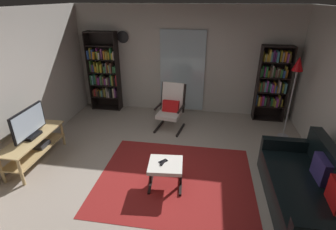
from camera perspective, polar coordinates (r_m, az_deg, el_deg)
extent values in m
plane|color=#AA9C8E|center=(4.37, -0.78, -14.07)|extent=(7.02, 7.02, 0.00)
cube|color=beige|center=(6.44, 3.62, 11.90)|extent=(5.60, 0.06, 2.60)
cube|color=silver|center=(6.44, 3.18, 9.62)|extent=(1.10, 0.01, 2.00)
cube|color=maroon|center=(4.38, 1.60, -13.99)|extent=(2.52, 2.11, 0.01)
cube|color=tan|center=(5.09, -27.98, -4.41)|extent=(0.44, 1.35, 0.02)
cube|color=tan|center=(5.22, -27.38, -7.04)|extent=(0.40, 1.29, 0.02)
cylinder|color=tan|center=(4.71, -29.93, -10.98)|extent=(0.05, 0.05, 0.50)
cylinder|color=tan|center=(5.56, -22.41, -3.89)|extent=(0.05, 0.05, 0.50)
cylinder|color=tan|center=(4.92, -33.13, -10.23)|extent=(0.05, 0.05, 0.50)
cylinder|color=tan|center=(5.74, -25.37, -3.54)|extent=(0.05, 0.05, 0.50)
cube|color=#28282D|center=(5.29, -26.64, -5.85)|extent=(0.27, 0.28, 0.07)
cube|color=black|center=(5.07, -28.06, -4.05)|extent=(0.20, 0.32, 0.05)
cube|color=black|center=(4.96, -28.67, -1.38)|extent=(0.04, 0.81, 0.48)
cube|color=silver|center=(4.95, -28.47, -1.40)|extent=(0.01, 0.76, 0.43)
cube|color=black|center=(6.94, -16.95, 9.25)|extent=(0.02, 0.30, 1.99)
cube|color=black|center=(6.65, -11.06, 9.22)|extent=(0.02, 0.30, 1.99)
cube|color=black|center=(6.92, -13.63, 9.57)|extent=(0.76, 0.02, 1.99)
cube|color=black|center=(7.11, -13.26, 1.64)|extent=(0.73, 0.28, 0.02)
cube|color=black|center=(6.99, -13.51, 4.02)|extent=(0.73, 0.28, 0.02)
cube|color=black|center=(6.88, -13.78, 6.59)|extent=(0.73, 0.28, 0.02)
cube|color=black|center=(6.79, -14.07, 9.24)|extent=(0.73, 0.28, 0.02)
cube|color=black|center=(6.71, -14.37, 11.96)|extent=(0.73, 0.28, 0.02)
cube|color=black|center=(6.65, -14.68, 14.74)|extent=(0.73, 0.28, 0.02)
cube|color=black|center=(6.60, -14.99, 17.43)|extent=(0.73, 0.28, 0.02)
cube|color=brown|center=(7.09, -16.11, 4.78)|extent=(0.03, 0.14, 0.16)
cube|color=red|center=(7.06, -15.88, 4.90)|extent=(0.03, 0.12, 0.20)
cube|color=brown|center=(7.05, -15.53, 4.90)|extent=(0.03, 0.11, 0.20)
cube|color=orange|center=(7.05, -15.23, 4.77)|extent=(0.02, 0.11, 0.16)
cube|color=#2C2C28|center=(7.02, -15.00, 4.69)|extent=(0.03, 0.21, 0.15)
cube|color=olive|center=(7.01, -14.70, 4.78)|extent=(0.03, 0.13, 0.17)
cube|color=#589B93|center=(6.99, -14.45, 4.67)|extent=(0.03, 0.11, 0.16)
cube|color=brown|center=(6.97, -14.10, 5.02)|extent=(0.03, 0.10, 0.24)
cube|color=olive|center=(6.96, -13.75, 4.88)|extent=(0.04, 0.15, 0.21)
cube|color=#1F2E22|center=(6.94, -13.44, 4.74)|extent=(0.02, 0.13, 0.18)
cube|color=#BBB2A6|center=(6.93, -13.24, 5.09)|extent=(0.02, 0.23, 0.27)
cube|color=beige|center=(6.94, -12.84, 4.69)|extent=(0.04, 0.23, 0.16)
cube|color=black|center=(6.89, -12.59, 4.94)|extent=(0.04, 0.18, 0.24)
cube|color=#232A1F|center=(6.89, -12.14, 4.99)|extent=(0.04, 0.11, 0.24)
cube|color=beige|center=(6.85, -11.89, 4.98)|extent=(0.04, 0.17, 0.26)
cube|color=#893D94|center=(6.86, -11.55, 5.00)|extent=(0.02, 0.17, 0.25)
cube|color=#2C192F|center=(6.84, -11.29, 4.67)|extent=(0.04, 0.11, 0.18)
cube|color=#36834B|center=(6.98, -16.49, 7.67)|extent=(0.03, 0.23, 0.25)
cube|color=teal|center=(6.95, -16.24, 7.57)|extent=(0.04, 0.17, 0.23)
cube|color=#2E9050|center=(6.96, -15.78, 7.78)|extent=(0.04, 0.13, 0.27)
cube|color=brown|center=(6.92, -15.49, 7.58)|extent=(0.03, 0.12, 0.23)
cube|color=purple|center=(6.93, -15.00, 7.45)|extent=(0.04, 0.21, 0.18)
cube|color=#C1B29C|center=(6.89, -14.72, 7.46)|extent=(0.02, 0.12, 0.20)
cube|color=#427A4B|center=(6.89, -14.42, 7.73)|extent=(0.04, 0.22, 0.26)
cube|color=brown|center=(6.87, -14.09, 7.50)|extent=(0.04, 0.16, 0.21)
cube|color=#93308F|center=(6.85, -13.72, 7.30)|extent=(0.03, 0.14, 0.16)
cube|color=beige|center=(6.84, -13.35, 7.36)|extent=(0.04, 0.16, 0.17)
cube|color=brown|center=(6.82, -13.05, 7.39)|extent=(0.02, 0.13, 0.19)
cube|color=#25182C|center=(6.79, -12.75, 7.41)|extent=(0.04, 0.17, 0.20)
cube|color=#307F46|center=(6.76, -12.41, 7.67)|extent=(0.04, 0.14, 0.27)
cube|color=#9F9239|center=(6.75, -12.09, 7.63)|extent=(0.03, 0.22, 0.26)
cube|color=black|center=(6.75, -11.64, 7.46)|extent=(0.04, 0.13, 0.21)
cube|color=red|center=(6.71, -11.34, 7.63)|extent=(0.03, 0.15, 0.27)
cube|color=#438B3D|center=(6.90, -16.73, 10.39)|extent=(0.04, 0.14, 0.26)
cube|color=#964784|center=(6.89, -16.40, 10.04)|extent=(0.02, 0.14, 0.18)
cube|color=#3A5DA7|center=(6.85, -16.21, 9.95)|extent=(0.03, 0.10, 0.17)
cube|color=#A79628|center=(6.84, -15.93, 10.32)|extent=(0.03, 0.12, 0.25)
cube|color=orange|center=(6.86, -15.48, 9.96)|extent=(0.04, 0.23, 0.15)
cube|color=#99A02C|center=(6.80, -15.14, 10.32)|extent=(0.04, 0.22, 0.25)
cube|color=green|center=(6.78, -14.81, 9.91)|extent=(0.02, 0.11, 0.16)
cube|color=gold|center=(6.77, -14.48, 10.12)|extent=(0.04, 0.20, 0.20)
cube|color=#2D2A33|center=(6.75, -14.11, 10.23)|extent=(0.03, 0.12, 0.23)
cube|color=#3F8146|center=(6.74, -13.74, 9.90)|extent=(0.03, 0.21, 0.15)
cube|color=#5D929C|center=(6.71, -13.51, 10.25)|extent=(0.03, 0.17, 0.24)
cube|color=brown|center=(6.69, -13.29, 10.33)|extent=(0.03, 0.20, 0.26)
cube|color=gold|center=(6.71, -12.90, 10.16)|extent=(0.02, 0.19, 0.21)
cube|color=#57909B|center=(6.70, -12.62, 10.08)|extent=(0.03, 0.21, 0.19)
cube|color=brown|center=(6.66, -12.43, 10.30)|extent=(0.03, 0.21, 0.25)
cube|color=#3F7D4A|center=(6.68, -11.92, 9.98)|extent=(0.03, 0.19, 0.16)
cube|color=#3A8C4F|center=(6.65, -11.61, 9.96)|extent=(0.04, 0.16, 0.16)
cube|color=#3059B8|center=(6.81, -17.15, 12.79)|extent=(0.04, 0.23, 0.20)
cube|color=olive|center=(6.79, -16.83, 13.05)|extent=(0.03, 0.14, 0.26)
cube|color=#3F5BB2|center=(6.79, -16.39, 12.92)|extent=(0.03, 0.14, 0.22)
cube|color=orange|center=(6.77, -15.98, 12.73)|extent=(0.04, 0.22, 0.18)
cube|color=#3B863F|center=(6.77, -15.65, 12.75)|extent=(0.02, 0.11, 0.17)
cube|color=#9E328C|center=(6.74, -15.47, 13.12)|extent=(0.02, 0.11, 0.26)
cube|color=olive|center=(6.74, -15.15, 12.83)|extent=(0.03, 0.23, 0.19)
cube|color=#BBB4AF|center=(6.71, -14.90, 12.68)|extent=(0.03, 0.21, 0.16)
cube|color=#884082|center=(6.69, -14.54, 13.07)|extent=(0.03, 0.11, 0.25)
cube|color=#1C2430|center=(6.69, -14.07, 12.83)|extent=(0.03, 0.12, 0.18)
cube|color=orange|center=(6.65, -13.87, 12.90)|extent=(0.03, 0.18, 0.21)
cube|color=#A2983B|center=(6.66, -13.42, 12.88)|extent=(0.03, 0.21, 0.19)
cube|color=#A68E36|center=(6.63, -13.23, 12.86)|extent=(0.02, 0.20, 0.20)
cube|color=gold|center=(6.61, -12.96, 12.76)|extent=(0.03, 0.14, 0.17)
cube|color=#318F46|center=(6.60, -12.60, 13.19)|extent=(0.03, 0.12, 0.27)
cube|color=gold|center=(6.58, -12.23, 12.68)|extent=(0.04, 0.14, 0.15)
cube|color=beige|center=(6.56, -11.84, 12.90)|extent=(0.03, 0.23, 0.20)
cube|color=black|center=(6.39, 19.24, 6.59)|extent=(0.02, 0.30, 1.77)
cube|color=black|center=(6.55, 25.12, 6.03)|extent=(0.02, 0.30, 1.77)
cube|color=black|center=(6.59, 21.98, 6.71)|extent=(0.70, 0.02, 1.77)
cube|color=black|center=(6.76, 21.04, -0.66)|extent=(0.66, 0.28, 0.02)
cube|color=black|center=(6.63, 21.48, 1.97)|extent=(0.66, 0.28, 0.02)
cube|color=black|center=(6.51, 21.97, 4.84)|extent=(0.66, 0.28, 0.02)
cube|color=black|center=(6.41, 22.47, 7.81)|extent=(0.66, 0.28, 0.02)
cube|color=black|center=(6.32, 23.00, 10.86)|extent=(0.66, 0.28, 0.02)
cube|color=black|center=(6.26, 23.53, 13.85)|extent=(0.66, 0.28, 0.02)
cube|color=#3E64AD|center=(6.53, 19.11, 3.28)|extent=(0.04, 0.14, 0.26)
cube|color=gold|center=(6.53, 19.54, 3.09)|extent=(0.04, 0.20, 0.23)
cube|color=red|center=(6.53, 19.96, 3.03)|extent=(0.04, 0.16, 0.23)
cube|color=purple|center=(6.55, 20.34, 3.09)|extent=(0.04, 0.14, 0.24)
cube|color=#437C4D|center=(6.57, 20.81, 2.88)|extent=(0.04, 0.11, 0.20)
cube|color=black|center=(6.59, 21.24, 3.04)|extent=(0.04, 0.23, 0.23)
cube|color=#2E232C|center=(6.59, 21.61, 2.59)|extent=(0.02, 0.21, 0.15)
cube|color=#2C8547|center=(6.60, 21.99, 2.75)|extent=(0.04, 0.13, 0.19)
cube|color=olive|center=(6.62, 22.36, 2.75)|extent=(0.03, 0.12, 0.19)
cube|color=#9C9639|center=(6.63, 22.62, 2.58)|extent=(0.02, 0.24, 0.16)
cube|color=purple|center=(6.62, 23.00, 2.76)|extent=(0.04, 0.24, 0.21)
cube|color=gold|center=(6.62, 23.45, 2.91)|extent=(0.03, 0.10, 0.27)
cube|color=#2F1C31|center=(6.64, 23.69, 2.85)|extent=(0.03, 0.11, 0.25)
cube|color=olive|center=(6.68, 23.92, 2.61)|extent=(0.03, 0.16, 0.18)
cube|color=brown|center=(6.39, 19.51, 6.23)|extent=(0.02, 0.13, 0.27)
cube|color=orange|center=(6.43, 19.66, 5.98)|extent=(0.02, 0.14, 0.20)
cube|color=#3E813D|center=(6.42, 19.98, 5.98)|extent=(0.03, 0.16, 0.21)
cube|color=brown|center=(6.44, 20.39, 6.09)|extent=(0.04, 0.20, 0.24)
cube|color=teal|center=(6.43, 20.78, 5.98)|extent=(0.03, 0.18, 0.23)
cube|color=#953D98|center=(6.43, 21.17, 6.08)|extent=(0.03, 0.15, 0.27)
cube|color=#36844C|center=(6.46, 21.49, 5.99)|extent=(0.03, 0.12, 0.24)
cube|color=#5C8DA0|center=(6.45, 21.84, 5.73)|extent=(0.03, 0.15, 0.20)
cube|color=purple|center=(6.46, 22.18, 5.66)|extent=(0.04, 0.21, 0.19)
cube|color=orange|center=(6.48, 22.56, 5.83)|extent=(0.02, 0.21, 0.23)
cube|color=#3657A1|center=(6.49, 22.77, 5.51)|extent=(0.03, 0.23, 0.17)
cube|color=#A88A3C|center=(6.50, 23.10, 5.48)|extent=(0.02, 0.22, 0.17)
cube|color=beige|center=(6.50, 23.47, 5.85)|extent=(0.03, 0.22, 0.26)
cube|color=#202431|center=(6.54, 23.69, 5.52)|extent=(0.04, 0.20, 0.17)
cube|color=olive|center=(6.54, 24.12, 5.64)|extent=(0.03, 0.19, 0.22)
cube|color=teal|center=(6.53, 24.54, 5.58)|extent=(0.04, 0.23, 0.23)
cube|color=#398647|center=(6.31, 19.96, 9.00)|extent=(0.03, 0.19, 0.20)
cube|color=#318A41|center=(6.34, 20.31, 9.19)|extent=(0.04, 0.12, 0.24)
cube|color=#9C318E|center=(6.31, 20.74, 8.98)|extent=(0.02, 0.12, 0.22)
cube|color=#2B7D3C|center=(6.33, 21.06, 9.07)|extent=(0.04, 0.17, 0.24)
cube|color=#AA902B|center=(6.36, 21.40, 8.65)|extent=(0.03, 0.17, 0.15)
cube|color=brown|center=(6.34, 21.85, 8.91)|extent=(0.03, 0.19, 0.23)
cube|color=beige|center=(6.38, 22.16, 9.09)|extent=(0.03, 0.20, 0.26)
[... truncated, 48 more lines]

